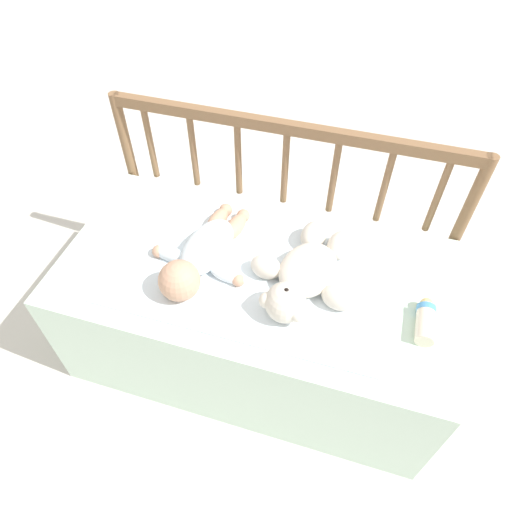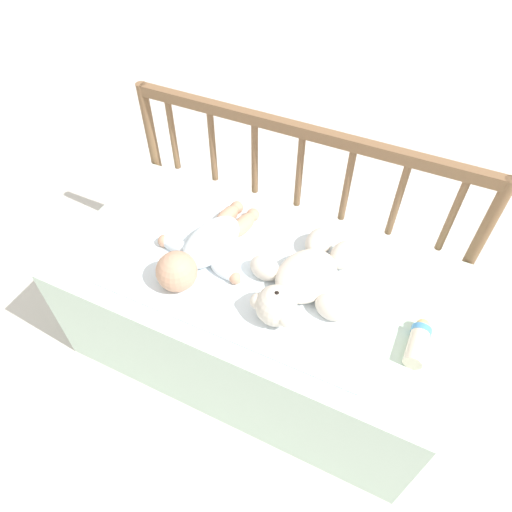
% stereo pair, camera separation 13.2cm
% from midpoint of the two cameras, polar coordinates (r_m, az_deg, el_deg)
% --- Properties ---
extents(ground_plane, '(12.00, 12.00, 0.00)m').
position_cam_midpoint_polar(ground_plane, '(1.72, 2.16, -11.34)').
color(ground_plane, silver).
extents(crib_mattress, '(1.18, 0.61, 0.44)m').
position_cam_midpoint_polar(crib_mattress, '(1.53, 2.39, -7.21)').
color(crib_mattress, silver).
rests_on(crib_mattress, ground_plane).
extents(crib_rail, '(1.18, 0.04, 0.74)m').
position_cam_midpoint_polar(crib_rail, '(1.52, 7.83, 8.86)').
color(crib_rail, brown).
rests_on(crib_rail, ground_plane).
extents(blanket, '(0.81, 0.53, 0.01)m').
position_cam_midpoint_polar(blanket, '(1.37, 2.41, -1.23)').
color(blanket, white).
rests_on(blanket, crib_mattress).
extents(teddy_bear, '(0.33, 0.40, 0.11)m').
position_cam_midpoint_polar(teddy_bear, '(1.30, 8.75, -3.02)').
color(teddy_bear, silver).
rests_on(teddy_bear, crib_mattress).
extents(baby, '(0.32, 0.42, 0.12)m').
position_cam_midpoint_polar(baby, '(1.36, -3.77, 0.82)').
color(baby, white).
rests_on(baby, crib_mattress).
extents(baby_bottle, '(0.05, 0.14, 0.05)m').
position_cam_midpoint_polar(baby_bottle, '(1.28, 22.48, -10.07)').
color(baby_bottle, '#F4E5CC').
rests_on(baby_bottle, crib_mattress).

